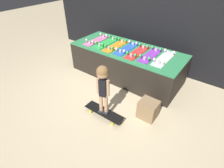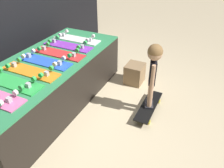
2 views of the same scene
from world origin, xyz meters
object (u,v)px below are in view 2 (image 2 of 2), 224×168
(skateboard_red_on_rack, at_px, (59,53))
(skateboard_on_floor, at_px, (149,106))
(skateboard_orange_on_rack, at_px, (30,71))
(child, at_px, (154,65))
(skateboard_white_on_rack, at_px, (77,39))
(skateboard_purple_on_rack, at_px, (68,45))
(skateboard_green_on_rack, at_px, (11,82))
(skateboard_blue_on_rack, at_px, (44,61))
(storage_box, at_px, (135,74))

(skateboard_red_on_rack, relative_size, skateboard_on_floor, 1.05)
(skateboard_orange_on_rack, distance_m, skateboard_on_floor, 1.50)
(skateboard_orange_on_rack, bearing_deg, child, -62.28)
(skateboard_orange_on_rack, bearing_deg, skateboard_red_on_rack, -0.38)
(skateboard_orange_on_rack, height_order, skateboard_white_on_rack, same)
(skateboard_purple_on_rack, xyz_separation_m, child, (-0.12, -1.26, 0.04))
(skateboard_green_on_rack, xyz_separation_m, skateboard_red_on_rack, (0.77, -0.02, 0.00))
(skateboard_blue_on_rack, height_order, skateboard_purple_on_rack, same)
(skateboard_orange_on_rack, height_order, skateboard_blue_on_rack, same)
(skateboard_blue_on_rack, xyz_separation_m, storage_box, (0.96, -0.84, -0.48))
(skateboard_green_on_rack, bearing_deg, skateboard_purple_on_rack, 0.88)
(skateboard_red_on_rack, distance_m, child, 1.23)
(skateboard_green_on_rack, xyz_separation_m, storage_box, (1.47, -0.84, -0.48))
(skateboard_purple_on_rack, height_order, skateboard_on_floor, skateboard_purple_on_rack)
(skateboard_white_on_rack, relative_size, storage_box, 2.36)
(skateboard_orange_on_rack, xyz_separation_m, skateboard_on_floor, (0.65, -1.23, -0.56))
(skateboard_white_on_rack, relative_size, child, 0.85)
(skateboard_red_on_rack, height_order, skateboard_on_floor, skateboard_red_on_rack)
(skateboard_orange_on_rack, height_order, storage_box, skateboard_orange_on_rack)
(skateboard_green_on_rack, relative_size, child, 0.85)
(skateboard_red_on_rack, height_order, skateboard_purple_on_rack, same)
(child, bearing_deg, skateboard_blue_on_rack, 90.05)
(skateboard_on_floor, bearing_deg, skateboard_green_on_rack, 125.91)
(skateboard_white_on_rack, xyz_separation_m, child, (-0.38, -1.28, 0.04))
(skateboard_blue_on_rack, bearing_deg, storage_box, -41.24)
(skateboard_orange_on_rack, relative_size, skateboard_red_on_rack, 1.00)
(skateboard_purple_on_rack, relative_size, child, 0.85)
(skateboard_red_on_rack, xyz_separation_m, skateboard_on_floor, (0.13, -1.22, -0.56))
(skateboard_green_on_rack, xyz_separation_m, skateboard_blue_on_rack, (0.51, 0.00, 0.00))
(skateboard_white_on_rack, relative_size, skateboard_on_floor, 1.05)
(skateboard_green_on_rack, distance_m, skateboard_purple_on_rack, 1.03)
(skateboard_green_on_rack, relative_size, skateboard_white_on_rack, 1.00)
(skateboard_blue_on_rack, distance_m, skateboard_white_on_rack, 0.77)
(skateboard_red_on_rack, distance_m, skateboard_on_floor, 1.35)
(skateboard_purple_on_rack, relative_size, skateboard_on_floor, 1.05)
(skateboard_orange_on_rack, distance_m, skateboard_red_on_rack, 0.51)
(skateboard_purple_on_rack, height_order, storage_box, skateboard_purple_on_rack)
(skateboard_blue_on_rack, bearing_deg, skateboard_purple_on_rack, 1.38)
(skateboard_green_on_rack, distance_m, skateboard_orange_on_rack, 0.26)
(skateboard_orange_on_rack, relative_size, skateboard_on_floor, 1.05)
(skateboard_purple_on_rack, height_order, skateboard_white_on_rack, same)
(skateboard_red_on_rack, distance_m, storage_box, 1.18)
(skateboard_green_on_rack, xyz_separation_m, skateboard_purple_on_rack, (1.03, 0.02, 0.00))
(skateboard_blue_on_rack, relative_size, skateboard_on_floor, 1.05)
(skateboard_blue_on_rack, relative_size, child, 0.85)
(skateboard_blue_on_rack, height_order, skateboard_white_on_rack, same)
(storage_box, bearing_deg, skateboard_blue_on_rack, 138.76)
(skateboard_white_on_rack, bearing_deg, child, -106.53)
(storage_box, bearing_deg, skateboard_red_on_rack, 130.67)
(skateboard_white_on_rack, bearing_deg, storage_box, -77.82)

